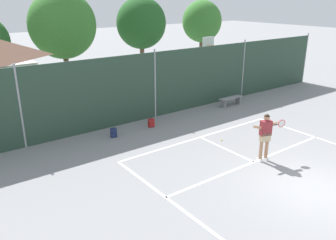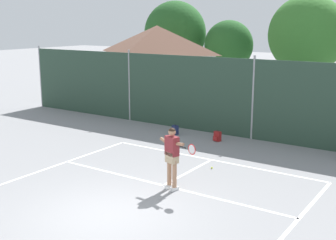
{
  "view_description": "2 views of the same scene",
  "coord_description": "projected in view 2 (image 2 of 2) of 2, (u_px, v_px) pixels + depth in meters",
  "views": [
    {
      "loc": [
        -9.55,
        -5.01,
        5.87
      ],
      "look_at": [
        -1.27,
        6.18,
        0.89
      ],
      "focal_mm": 36.93,
      "sensor_mm": 36.0,
      "label": 1
    },
    {
      "loc": [
        7.06,
        -7.78,
        4.79
      ],
      "look_at": [
        -0.95,
        4.15,
        1.58
      ],
      "focal_mm": 47.11,
      "sensor_mm": 36.0,
      "label": 2
    }
  ],
  "objects": [
    {
      "name": "tennis_ball",
      "position": [
        212.0,
        168.0,
        14.69
      ],
      "size": [
        0.07,
        0.07,
        0.07
      ],
      "primitive_type": "sphere",
      "color": "#CCE033",
      "rests_on": "ground"
    },
    {
      "name": "ground_plane",
      "position": [
        108.0,
        215.0,
        11.19
      ],
      "size": [
        120.0,
        120.0,
        0.0
      ],
      "primitive_type": "plane",
      "color": "gray"
    },
    {
      "name": "treeline_backdrop",
      "position": [
        307.0,
        37.0,
        26.02
      ],
      "size": [
        26.06,
        4.14,
        6.36
      ],
      "color": "brown",
      "rests_on": "ground"
    },
    {
      "name": "backpack_red",
      "position": [
        217.0,
        136.0,
        18.07
      ],
      "size": [
        0.32,
        0.3,
        0.46
      ],
      "color": "maroon",
      "rests_on": "ground"
    },
    {
      "name": "chainlink_fence",
      "position": [
        253.0,
        100.0,
        18.12
      ],
      "size": [
        26.09,
        0.09,
        3.48
      ],
      "color": "#284233",
      "rests_on": "ground"
    },
    {
      "name": "tennis_player",
      "position": [
        172.0,
        153.0,
        12.65
      ],
      "size": [
        1.41,
        0.4,
        1.85
      ],
      "color": "silver",
      "rests_on": "ground"
    },
    {
      "name": "clubhouse_building",
      "position": [
        157.0,
        64.0,
        25.56
      ],
      "size": [
        5.98,
        4.37,
        4.6
      ],
      "color": "beige",
      "rests_on": "ground"
    },
    {
      "name": "court_markings",
      "position": [
        124.0,
        206.0,
        11.71
      ],
      "size": [
        8.3,
        11.1,
        0.01
      ],
      "color": "white",
      "rests_on": "ground"
    },
    {
      "name": "backpack_navy",
      "position": [
        175.0,
        130.0,
        19.14
      ],
      "size": [
        0.33,
        0.32,
        0.46
      ],
      "color": "navy",
      "rests_on": "ground"
    }
  ]
}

